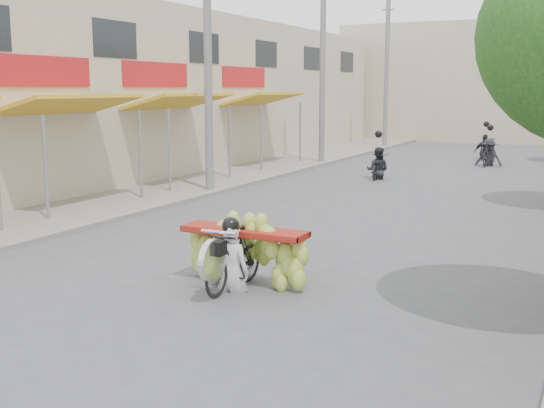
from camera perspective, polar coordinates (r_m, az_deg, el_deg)
The scene contains 11 objects.
ground at distance 8.38m, azimuth -16.81°, elevation -12.92°, with size 120.00×120.00×0.00m, color #505054.
sidewalk_left at distance 24.23m, azimuth -4.75°, elevation 2.28°, with size 4.00×60.00×0.12m, color gray.
shophouse_row_left at distance 26.17m, azimuth -15.54°, elevation 8.97°, with size 9.77×40.00×6.00m.
far_building at distance 43.92m, azimuth 19.49°, elevation 9.57°, with size 20.00×6.00×7.00m, color #C2B69A.
utility_pole_mid at distance 20.65m, azimuth -5.39°, elevation 12.03°, with size 0.60×0.24×8.00m.
utility_pole_far at distance 28.71m, azimuth 4.25°, elevation 11.37°, with size 0.60×0.24×8.00m.
utility_pole_back at distance 37.20m, azimuth 9.56°, elevation 10.87°, with size 0.60×0.24×8.00m.
banana_motorbike at distance 10.87m, azimuth -2.88°, elevation -3.59°, with size 2.20×1.84×1.97m.
bg_motorbike_a at distance 24.22m, azimuth 8.86°, elevation 3.87°, with size 0.84×1.54×1.95m.
bg_motorbike_b at distance 29.29m, azimuth 17.73°, elevation 4.65°, with size 1.10×1.86×1.95m.
bg_motorbike_c at distance 32.10m, azimuth 17.42°, elevation 4.98°, with size 0.97×1.67×1.95m.
Camera 1 is at (5.39, -5.59, 3.16)m, focal length 45.00 mm.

